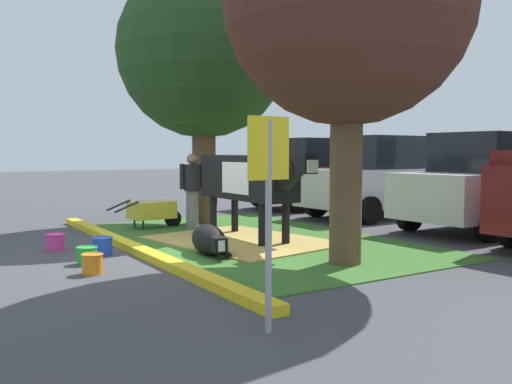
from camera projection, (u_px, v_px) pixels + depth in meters
name	position (u px, v px, depth m)	size (l,w,h in m)	color
ground_plane	(175.00, 250.00, 9.16)	(80.00, 80.00, 0.00)	#424247
grass_island	(255.00, 239.00, 10.20)	(7.20, 4.33, 0.02)	#386B28
curb_yellow	(135.00, 248.00, 8.97)	(8.40, 0.24, 0.12)	yellow
hay_bedding	(242.00, 241.00, 9.93)	(3.20, 2.40, 0.04)	tan
shade_tree_left	(203.00, 53.00, 12.24)	(3.83, 3.83, 5.78)	brown
shade_tree_right	(348.00, 1.00, 7.69)	(3.56, 3.56, 5.56)	brown
cow_holstein	(251.00, 178.00, 9.98)	(3.14, 0.74, 1.61)	black
calf_lying	(209.00, 240.00, 8.69)	(1.33, 0.70, 0.48)	black
person_handler	(192.00, 189.00, 11.52)	(0.34, 0.52, 1.59)	slate
wheelbarrow	(153.00, 210.00, 11.68)	(0.66, 1.61, 0.63)	gold
parking_sign	(269.00, 181.00, 4.86)	(0.08, 0.44, 1.95)	#99999E
bucket_pink	(55.00, 242.00, 9.10)	(0.32, 0.32, 0.28)	#EA3893
bucket_blue	(102.00, 246.00, 8.70)	(0.34, 0.34, 0.29)	blue
bucket_green	(87.00, 255.00, 8.00)	(0.31, 0.31, 0.25)	green
bucket_orange	(92.00, 263.00, 7.35)	(0.30, 0.30, 0.27)	orange
sedan_red	(317.00, 174.00, 16.20)	(2.18, 4.48, 2.02)	maroon
sedan_blue	(383.00, 178.00, 13.82)	(2.18, 4.48, 2.02)	silver
hatchback_white	(491.00, 183.00, 11.40)	(2.18, 4.48, 2.02)	silver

